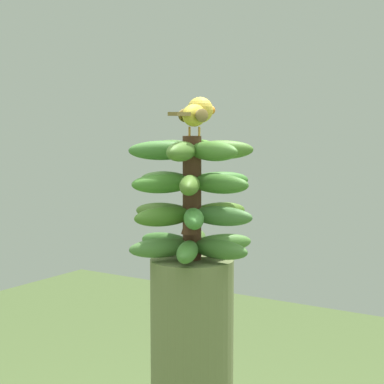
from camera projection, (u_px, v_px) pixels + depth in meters
The scene contains 2 objects.
banana_bunch at pixel (192, 198), 1.54m from camera, with size 0.29×0.30×0.28m.
perched_bird at pixel (198, 113), 1.52m from camera, with size 0.21×0.07×0.09m.
Camera 1 is at (-1.28, -0.84, 1.56)m, focal length 64.46 mm.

